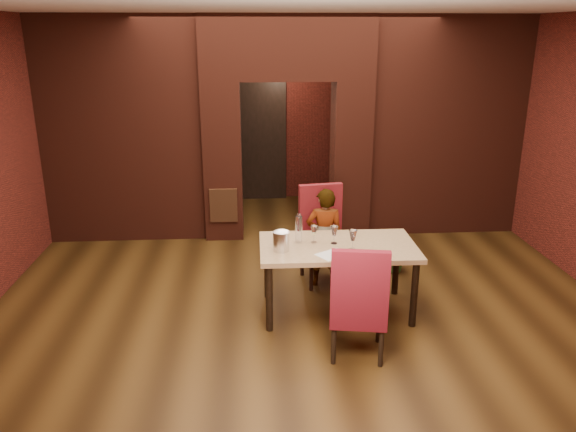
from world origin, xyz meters
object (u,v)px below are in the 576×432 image
person_seated (324,238)px  potted_plant (396,258)px  chair_far (325,236)px  dining_table (337,278)px  wine_bucket (281,241)px  water_bottle (299,229)px  wine_glass_b (334,235)px  wine_glass_c (353,240)px  chair_near (358,299)px  wine_glass_a (314,234)px

person_seated → potted_plant: 1.12m
chair_far → person_seated: person_seated is taller
dining_table → chair_far: bearing=92.9°
wine_bucket → water_bottle: (0.20, 0.23, 0.06)m
wine_glass_b → potted_plant: bearing=45.0°
chair_far → potted_plant: bearing=4.4°
chair_far → wine_bucket: (-0.59, -0.91, 0.30)m
wine_bucket → potted_plant: (1.55, 1.14, -0.70)m
person_seated → wine_glass_b: size_ratio=6.20×
person_seated → wine_glass_c: bearing=107.2°
dining_table → chair_far: size_ratio=1.41×
chair_near → wine_glass_c: bearing=-85.4°
chair_far → chair_near: size_ratio=1.04×
wine_glass_c → potted_plant: size_ratio=0.57×
chair_far → wine_glass_c: chair_far is taller
chair_far → water_bottle: (-0.38, -0.69, 0.35)m
chair_far → wine_glass_c: bearing=-88.7°
chair_far → wine_glass_c: 1.00m
chair_far → person_seated: size_ratio=0.97×
dining_table → person_seated: bearing=94.8°
dining_table → potted_plant: dining_table is taller
wine_glass_b → wine_glass_c: bearing=-49.2°
chair_far → wine_glass_a: 0.79m
wine_glass_a → wine_glass_c: bearing=-31.1°
chair_far → potted_plant: 1.07m
dining_table → wine_glass_c: 0.54m
dining_table → person_seated: size_ratio=1.37×
wine_glass_b → wine_glass_a: bearing=170.2°
dining_table → chair_near: (0.07, -0.86, 0.18)m
water_bottle → chair_near: bearing=-63.5°
chair_far → wine_bucket: 1.13m
person_seated → water_bottle: 0.77m
dining_table → wine_glass_c: size_ratio=7.76×
wine_glass_c → potted_plant: wine_glass_c is taller
wine_glass_b → wine_glass_c: wine_glass_c is taller
wine_glass_a → wine_glass_c: 0.45m
wine_glass_a → wine_bucket: wine_bucket is taller
wine_glass_c → water_bottle: 0.60m
dining_table → wine_glass_b: (-0.04, 0.05, 0.49)m
chair_far → water_bottle: size_ratio=3.72×
potted_plant → person_seated: bearing=-161.9°
chair_near → water_bottle: (-0.48, 0.97, 0.37)m
wine_glass_b → water_bottle: (-0.38, 0.06, 0.06)m
potted_plant → water_bottle: bearing=-146.0°
wine_glass_b → dining_table: bearing=-51.8°
chair_near → potted_plant: (0.86, 1.87, -0.38)m
wine_glass_c → potted_plant: bearing=55.4°
dining_table → potted_plant: bearing=47.9°
dining_table → wine_glass_a: bearing=162.1°
person_seated → water_bottle: bearing=63.2°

